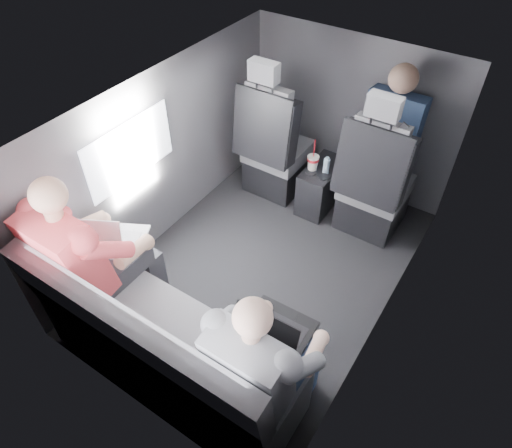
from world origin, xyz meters
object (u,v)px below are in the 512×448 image
Objects in this scene: front_seat_left at (274,152)px; passenger_rear_right at (265,361)px; laptop_black at (275,328)px; laptop_white at (108,239)px; passenger_rear_left at (91,256)px; rear_bench at (166,349)px; passenger_front_right at (391,133)px; center_console at (321,186)px; front_seat_right at (373,189)px; soda_cup at (313,162)px; water_bottle at (326,166)px.

passenger_rear_right is (1.06, -1.81, 0.22)m from front_seat_left.
front_seat_left is 3.54× the size of laptop_black.
passenger_rear_left is (0.03, -0.16, 0.01)m from laptop_white.
front_seat_left is 0.79× the size of rear_bench.
passenger_rear_left reaches higher than laptop_white.
passenger_front_right is at bearing 63.71° from passenger_rear_left.
center_console is at bearing 90.00° from rear_bench.
rear_bench is at bearing -103.31° from front_seat_right.
front_seat_left is at bearing -174.93° from center_console.
center_console is at bearing 108.19° from passenger_rear_right.
passenger_rear_left is (-1.05, -1.81, 0.25)m from front_seat_right.
passenger_rear_right is (0.67, -1.77, 0.14)m from soda_cup.
rear_bench is (-0.00, -1.94, 0.11)m from center_console.
soda_cup is 0.59× the size of laptop_white.
rear_bench is at bearing -100.91° from passenger_front_right.
laptop_black is (0.55, -1.67, 0.43)m from center_console.
water_bottle is at bearing -143.96° from passenger_front_right.
front_seat_left is 0.97m from passenger_front_right.
front_seat_left is 1.67m from laptop_white.
front_seat_left is 1.00× the size of front_seat_right.
passenger_rear_left is at bearing -179.93° from passenger_rear_right.
passenger_rear_left is (-0.65, -1.80, 0.18)m from water_bottle.
soda_cup is (-0.06, 1.86, 0.16)m from rear_bench.
laptop_white reaches higher than center_console.
passenger_rear_left reaches higher than center_console.
front_seat_left reaches higher than water_bottle.
laptop_white is at bearing -123.47° from front_seat_right.
rear_bench is 1.87m from soda_cup.
front_seat_left reaches higher than passenger_rear_right.
passenger_rear_left is (-1.16, -0.18, 0.02)m from laptop_black.
passenger_rear_left is (-0.15, -1.81, 0.25)m from front_seat_left.
passenger_rear_right is at bearing -73.10° from laptop_black.
front_seat_left is 2.10m from passenger_rear_right.
front_seat_right is at bearing 4.59° from soda_cup.
laptop_black is at bearing 8.87° from passenger_rear_left.
passenger_front_right is at bearing 94.13° from laptop_black.
rear_bench is 2.24m from passenger_front_right.
front_seat_left is 1.83m from passenger_rear_left.
laptop_white is at bearing -179.19° from laptop_black.
center_console is at bearing 174.93° from front_seat_right.
laptop_black is (1.19, 0.02, -0.00)m from laptop_white.
front_seat_left and front_seat_right have the same top height.
water_bottle is 0.54m from passenger_front_right.
laptop_white is at bearing 157.95° from rear_bench.
soda_cup is (-0.06, -0.08, 0.27)m from center_console.
rear_bench is 1.35× the size of passenger_rear_right.
passenger_rear_left reaches higher than laptop_black.
laptop_white is (-0.64, -1.68, 0.44)m from center_console.
water_bottle is 0.30× the size of laptop_white.
front_seat_left is 0.99× the size of passenger_rear_left.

